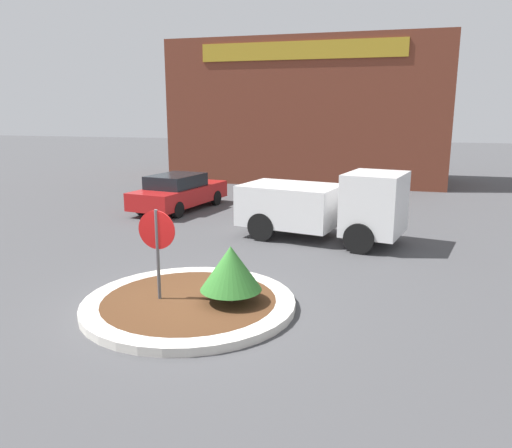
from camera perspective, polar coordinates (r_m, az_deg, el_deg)
ground_plane at (r=10.64m, az=-7.61°, el=-9.39°), size 120.00×120.00×0.00m
traffic_island at (r=10.61m, az=-7.62°, el=-8.96°), size 4.41×4.41×0.17m
stop_sign at (r=10.34m, az=-11.23°, el=-1.81°), size 0.80×0.07×2.07m
island_shrub at (r=10.14m, az=-2.90°, el=-5.04°), size 1.26×1.26×1.18m
utility_truck at (r=15.72m, az=7.79°, el=2.15°), size 5.36×3.09×2.22m
storefront_building at (r=29.73m, az=6.08°, el=12.59°), size 15.15×6.07×7.81m
parked_sedan_red at (r=20.77m, az=-8.79°, el=3.65°), size 2.63×5.01×1.48m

